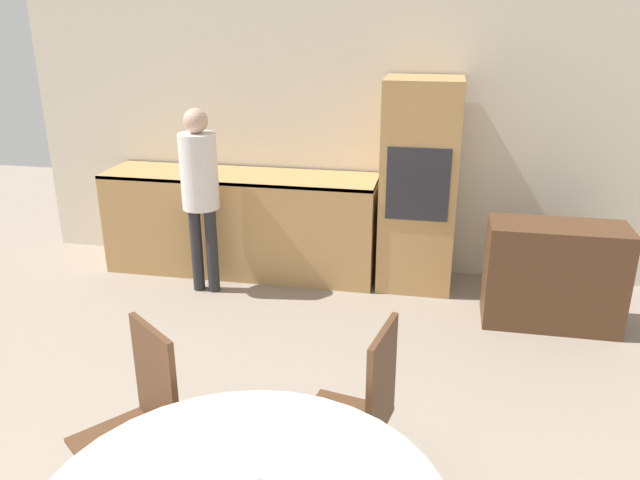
% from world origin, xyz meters
% --- Properties ---
extents(wall_back, '(6.38, 0.05, 2.60)m').
position_xyz_m(wall_back, '(0.00, 5.02, 1.30)').
color(wall_back, silver).
rests_on(wall_back, ground_plane).
extents(kitchen_counter, '(2.48, 0.60, 0.93)m').
position_xyz_m(kitchen_counter, '(-1.10, 4.68, 0.48)').
color(kitchen_counter, tan).
rests_on(kitchen_counter, ground_plane).
extents(oven_unit, '(0.63, 0.59, 1.80)m').
position_xyz_m(oven_unit, '(0.50, 4.68, 0.90)').
color(oven_unit, tan).
rests_on(oven_unit, ground_plane).
extents(sideboard, '(1.02, 0.45, 0.81)m').
position_xyz_m(sideboard, '(1.57, 4.12, 0.40)').
color(sideboard, '#51331E').
rests_on(sideboard, ground_plane).
extents(chair_far_left, '(0.56, 0.56, 0.98)m').
position_xyz_m(chair_far_left, '(-0.62, 1.70, 0.54)').
color(chair_far_left, '#51331E').
rests_on(chair_far_left, ground_plane).
extents(chair_far_right, '(0.47, 0.47, 0.98)m').
position_xyz_m(chair_far_right, '(0.38, 1.96, 0.54)').
color(chair_far_right, '#51331E').
rests_on(chair_far_right, ground_plane).
extents(person_standing, '(0.31, 0.31, 1.58)m').
position_xyz_m(person_standing, '(-1.28, 4.18, 0.98)').
color(person_standing, '#262628').
rests_on(person_standing, ground_plane).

